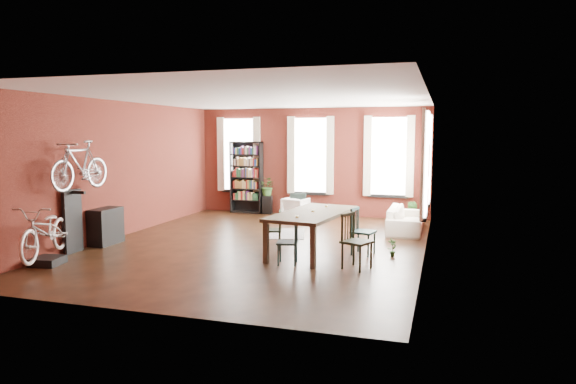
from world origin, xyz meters
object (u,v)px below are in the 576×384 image
at_px(dining_chair_c, 357,242).
at_px(bookshelf, 247,177).
at_px(cream_sofa, 406,215).
at_px(bike_trainer, 47,261).
at_px(plant_stand, 267,205).
at_px(bicycle_floor, 44,207).
at_px(console_table, 106,226).
at_px(dining_chair_d, 363,232).
at_px(white_armchair, 296,207).
at_px(dining_chair_a, 287,242).
at_px(dining_chair_b, 272,230).
at_px(dining_table, 313,232).

height_order(dining_chair_c, bookshelf, bookshelf).
relative_size(cream_sofa, bike_trainer, 4.13).
height_order(plant_stand, bicycle_floor, bicycle_floor).
height_order(dining_chair_c, bike_trainer, dining_chair_c).
bearing_deg(console_table, bicycle_floor, -87.22).
relative_size(bike_trainer, console_table, 0.63).
height_order(dining_chair_d, white_armchair, dining_chair_d).
relative_size(dining_chair_a, plant_stand, 1.49).
distance_m(dining_chair_b, plant_stand, 4.92).
height_order(dining_chair_d, plant_stand, dining_chair_d).
relative_size(dining_chair_c, dining_chair_d, 1.06).
distance_m(dining_table, bicycle_floor, 5.12).
xyz_separation_m(bike_trainer, bicycle_floor, (-0.01, 0.01, 1.02)).
distance_m(dining_chair_c, dining_chair_d, 1.14).
relative_size(dining_table, dining_chair_d, 2.66).
bearing_deg(dining_chair_b, cream_sofa, 123.58).
bearing_deg(white_armchair, bicycle_floor, 76.57).
relative_size(console_table, bicycle_floor, 0.42).
bearing_deg(plant_stand, console_table, -110.61).
distance_m(dining_chair_b, cream_sofa, 3.86).
xyz_separation_m(console_table, plant_stand, (1.96, 5.20, -0.12)).
height_order(cream_sofa, bicycle_floor, bicycle_floor).
relative_size(dining_chair_b, cream_sofa, 0.40).
distance_m(dining_chair_a, bicycle_floor, 4.53).
bearing_deg(dining_chair_b, dining_chair_c, 46.37).
bearing_deg(dining_chair_d, console_table, 109.22).
bearing_deg(dining_chair_d, cream_sofa, -0.36).
relative_size(white_armchair, bicycle_floor, 0.35).
relative_size(cream_sofa, bicycle_floor, 1.10).
relative_size(dining_chair_b, plant_stand, 1.50).
bearing_deg(white_armchair, cream_sofa, 171.83).
xyz_separation_m(dining_chair_c, white_armchair, (-2.62, 5.08, -0.17)).
height_order(dining_chair_a, bookshelf, bookshelf).
xyz_separation_m(dining_table, plant_stand, (-2.63, 4.69, -0.15)).
relative_size(dining_chair_a, console_table, 1.03).
bearing_deg(dining_chair_c, dining_chair_b, 84.65).
distance_m(cream_sofa, bicycle_floor, 8.19).
bearing_deg(bookshelf, console_table, -103.83).
bearing_deg(cream_sofa, console_table, 119.33).
height_order(dining_table, bicycle_floor, bicycle_floor).
xyz_separation_m(dining_table, dining_chair_d, (1.01, 0.17, 0.04)).
height_order(dining_chair_b, bicycle_floor, bicycle_floor).
xyz_separation_m(dining_chair_c, bicycle_floor, (-5.56, -1.40, 0.59)).
relative_size(dining_chair_b, bicycle_floor, 0.44).
xyz_separation_m(bookshelf, white_armchair, (1.75, -0.59, -0.77)).
height_order(white_armchair, cream_sofa, cream_sofa).
bearing_deg(white_armchair, bookshelf, -7.67).
distance_m(white_armchair, bicycle_floor, 7.16).
bearing_deg(bicycle_floor, dining_chair_c, -3.94).
relative_size(dining_chair_d, plant_stand, 1.70).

